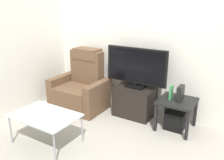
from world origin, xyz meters
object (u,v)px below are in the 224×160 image
at_px(tv_stand, 134,101).
at_px(cell_phone, 51,117).
at_px(recliner_armchair, 81,88).
at_px(book_upright, 171,92).
at_px(subwoofer_box, 175,120).
at_px(coffee_table, 45,117).
at_px(game_console, 180,93).
at_px(side_table, 177,105).
at_px(television, 136,67).

bearing_deg(tv_stand, cell_phone, -111.00).
relative_size(recliner_armchair, book_upright, 4.89).
height_order(subwoofer_box, coffee_table, coffee_table).
xyz_separation_m(subwoofer_box, coffee_table, (-1.42, -1.34, 0.26)).
height_order(recliner_armchair, cell_phone, recliner_armchair).
bearing_deg(cell_phone, game_console, 52.63).
relative_size(subwoofer_box, book_upright, 1.30).
distance_m(side_table, cell_phone, 1.88).
xyz_separation_m(television, side_table, (0.76, -0.10, -0.47)).
bearing_deg(cell_phone, subwoofer_box, 53.18).
bearing_deg(coffee_table, tv_stand, 64.77).
xyz_separation_m(coffee_table, cell_phone, (0.12, -0.01, 0.03)).
height_order(coffee_table, cell_phone, cell_phone).
bearing_deg(subwoofer_box, side_table, 135.00).
relative_size(coffee_table, cell_phone, 6.00).
height_order(recliner_armchair, book_upright, recliner_armchair).
bearing_deg(side_table, coffee_table, -136.80).
xyz_separation_m(television, cell_phone, (-0.55, -1.45, -0.44)).
distance_m(television, subwoofer_box, 1.05).
distance_m(game_console, cell_phone, 1.91).
distance_m(television, recliner_armchair, 1.15).
height_order(television, book_upright, television).
relative_size(subwoofer_box, coffee_table, 0.32).
relative_size(book_upright, cell_phone, 1.47).
distance_m(television, book_upright, 0.72).
relative_size(recliner_armchair, game_console, 4.69).
relative_size(game_console, coffee_table, 0.26).
xyz_separation_m(book_upright, game_console, (0.14, 0.03, 0.00)).
distance_m(book_upright, cell_phone, 1.80).
bearing_deg(game_console, cell_phone, -134.58).
height_order(side_table, cell_phone, side_table).
relative_size(book_upright, game_console, 0.96).
distance_m(subwoofer_box, cell_phone, 1.90).
height_order(subwoofer_box, cell_phone, cell_phone).
height_order(television, subwoofer_box, television).
distance_m(side_table, subwoofer_box, 0.26).
xyz_separation_m(recliner_armchair, cell_phone, (0.46, -1.23, 0.06)).
xyz_separation_m(side_table, book_upright, (-0.10, -0.02, 0.19)).
bearing_deg(recliner_armchair, cell_phone, -65.32).
relative_size(television, game_console, 4.64).
bearing_deg(side_table, recliner_armchair, -176.12).
xyz_separation_m(subwoofer_box, game_console, (0.04, 0.01, 0.45)).
relative_size(game_console, cell_phone, 1.54).
relative_size(tv_stand, recliner_armchair, 0.61).
distance_m(recliner_armchair, coffee_table, 1.26).
height_order(recliner_armchair, subwoofer_box, recliner_armchair).
bearing_deg(recliner_armchair, tv_stand, 15.01).
height_order(game_console, coffee_table, game_console).
xyz_separation_m(tv_stand, book_upright, (0.66, -0.10, 0.33)).
bearing_deg(book_upright, side_table, 11.31).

